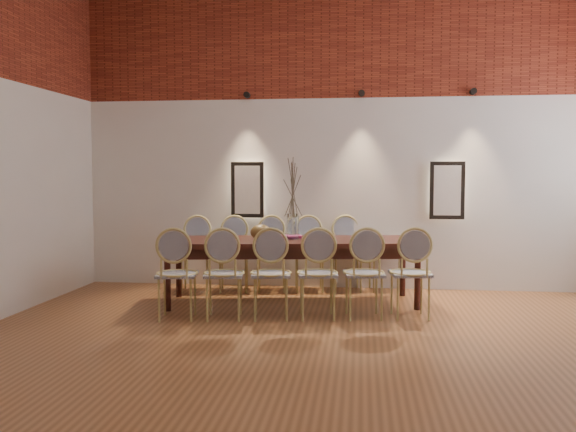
# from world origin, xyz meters

# --- Properties ---
(floor) EXTENTS (7.00, 7.00, 0.02)m
(floor) POSITION_xyz_m (0.00, 0.00, -0.01)
(floor) COLOR #985E34
(floor) RESTS_ON ground
(wall_back) EXTENTS (7.00, 0.10, 4.00)m
(wall_back) POSITION_xyz_m (0.00, 3.55, 2.00)
(wall_back) COLOR silver
(wall_back) RESTS_ON ground
(brick_band_back) EXTENTS (7.00, 0.02, 1.50)m
(brick_band_back) POSITION_xyz_m (0.00, 3.48, 3.25)
(brick_band_back) COLOR maroon
(brick_band_back) RESTS_ON ground
(niche_left) EXTENTS (0.36, 0.06, 0.66)m
(niche_left) POSITION_xyz_m (-1.30, 3.45, 1.30)
(niche_left) COLOR #FFEAC6
(niche_left) RESTS_ON wall_back
(niche_right) EXTENTS (0.36, 0.06, 0.66)m
(niche_right) POSITION_xyz_m (1.30, 3.45, 1.30)
(niche_right) COLOR #FFEAC6
(niche_right) RESTS_ON wall_back
(spot_fixture_left) EXTENTS (0.08, 0.10, 0.08)m
(spot_fixture_left) POSITION_xyz_m (-1.30, 3.42, 2.55)
(spot_fixture_left) COLOR black
(spot_fixture_left) RESTS_ON wall_back
(spot_fixture_mid) EXTENTS (0.08, 0.10, 0.08)m
(spot_fixture_mid) POSITION_xyz_m (0.20, 3.42, 2.55)
(spot_fixture_mid) COLOR black
(spot_fixture_mid) RESTS_ON wall_back
(spot_fixture_right) EXTENTS (0.08, 0.10, 0.08)m
(spot_fixture_right) POSITION_xyz_m (1.60, 3.42, 2.55)
(spot_fixture_right) COLOR black
(spot_fixture_right) RESTS_ON wall_back
(dining_table) EXTENTS (3.03, 1.35, 0.75)m
(dining_table) POSITION_xyz_m (-0.59, 2.45, 0.38)
(dining_table) COLOR #37130E
(dining_table) RESTS_ON floor
(chair_near_a) EXTENTS (0.50, 0.50, 0.94)m
(chair_near_a) POSITION_xyz_m (-1.69, 1.53, 0.47)
(chair_near_a) COLOR tan
(chair_near_a) RESTS_ON floor
(chair_near_b) EXTENTS (0.50, 0.50, 0.94)m
(chair_near_b) POSITION_xyz_m (-1.21, 1.60, 0.47)
(chair_near_b) COLOR tan
(chair_near_b) RESTS_ON floor
(chair_near_c) EXTENTS (0.50, 0.50, 0.94)m
(chair_near_c) POSITION_xyz_m (-0.73, 1.67, 0.47)
(chair_near_c) COLOR tan
(chair_near_c) RESTS_ON floor
(chair_near_d) EXTENTS (0.50, 0.50, 0.94)m
(chair_near_d) POSITION_xyz_m (-0.24, 1.74, 0.47)
(chair_near_d) COLOR tan
(chair_near_d) RESTS_ON floor
(chair_near_e) EXTENTS (0.50, 0.50, 0.94)m
(chair_near_e) POSITION_xyz_m (0.24, 1.81, 0.47)
(chair_near_e) COLOR tan
(chair_near_e) RESTS_ON floor
(chair_near_f) EXTENTS (0.50, 0.50, 0.94)m
(chair_near_f) POSITION_xyz_m (0.72, 1.88, 0.47)
(chair_near_f) COLOR tan
(chair_near_f) RESTS_ON floor
(chair_far_a) EXTENTS (0.50, 0.50, 0.94)m
(chair_far_a) POSITION_xyz_m (-1.90, 3.02, 0.47)
(chair_far_a) COLOR tan
(chair_far_a) RESTS_ON floor
(chair_far_b) EXTENTS (0.50, 0.50, 0.94)m
(chair_far_b) POSITION_xyz_m (-1.42, 3.09, 0.47)
(chair_far_b) COLOR tan
(chair_far_b) RESTS_ON floor
(chair_far_c) EXTENTS (0.50, 0.50, 0.94)m
(chair_far_c) POSITION_xyz_m (-0.94, 3.15, 0.47)
(chair_far_c) COLOR tan
(chair_far_c) RESTS_ON floor
(chair_far_d) EXTENTS (0.50, 0.50, 0.94)m
(chair_far_d) POSITION_xyz_m (-0.45, 3.22, 0.47)
(chair_far_d) COLOR tan
(chair_far_d) RESTS_ON floor
(chair_far_e) EXTENTS (0.50, 0.50, 0.94)m
(chair_far_e) POSITION_xyz_m (0.03, 3.29, 0.47)
(chair_far_e) COLOR tan
(chair_far_e) RESTS_ON floor
(chair_far_f) EXTENTS (0.50, 0.50, 0.94)m
(chair_far_f) POSITION_xyz_m (0.51, 3.36, 0.47)
(chair_far_f) COLOR tan
(chair_far_f) RESTS_ON floor
(vase) EXTENTS (0.14, 0.14, 0.30)m
(vase) POSITION_xyz_m (-0.58, 2.45, 0.90)
(vase) COLOR silver
(vase) RESTS_ON dining_table
(dried_branches) EXTENTS (0.50, 0.50, 0.70)m
(dried_branches) POSITION_xyz_m (-0.58, 2.45, 1.35)
(dried_branches) COLOR brown
(dried_branches) RESTS_ON vase
(bowl) EXTENTS (0.24, 0.24, 0.18)m
(bowl) POSITION_xyz_m (-0.94, 2.34, 0.84)
(bowl) COLOR brown
(bowl) RESTS_ON dining_table
(book) EXTENTS (0.28, 0.21, 0.03)m
(book) POSITION_xyz_m (-0.63, 2.62, 0.77)
(book) COLOR #7D1A4D
(book) RESTS_ON dining_table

